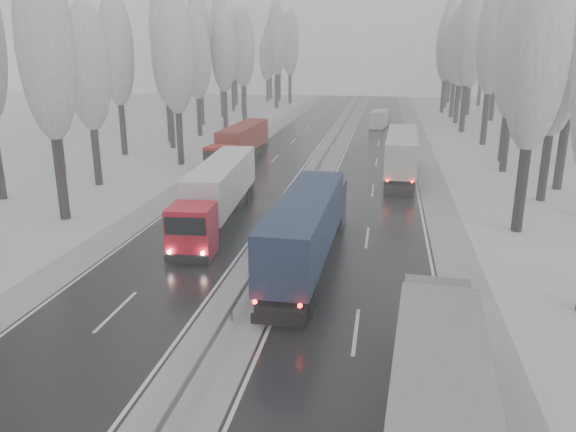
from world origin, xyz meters
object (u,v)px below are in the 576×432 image
(truck_cream_box, at_px, (401,151))
(truck_grey_tarp, at_px, (438,426))
(truck_red_red, at_px, (241,142))
(truck_blue_box, at_px, (309,223))
(truck_red_white, at_px, (219,189))
(box_truck_distant, at_px, (380,119))

(truck_cream_box, bearing_deg, truck_grey_tarp, -88.12)
(truck_grey_tarp, distance_m, truck_red_red, 44.84)
(truck_cream_box, bearing_deg, truck_red_red, 168.68)
(truck_blue_box, bearing_deg, truck_red_red, 113.16)
(truck_red_red, bearing_deg, truck_red_white, -77.74)
(truck_grey_tarp, xyz_separation_m, truck_blue_box, (-5.38, 15.65, 0.09))
(box_truck_distant, relative_size, truck_red_white, 0.45)
(box_truck_distant, bearing_deg, truck_red_white, -93.92)
(truck_red_white, relative_size, truck_red_red, 1.06)
(truck_red_red, bearing_deg, truck_cream_box, -11.11)
(truck_grey_tarp, xyz_separation_m, truck_red_white, (-12.24, 22.21, 0.03))
(truck_red_white, xyz_separation_m, truck_red_red, (-3.64, 19.72, -0.13))
(truck_grey_tarp, distance_m, truck_cream_box, 38.34)
(box_truck_distant, height_order, truck_red_red, truck_red_red)
(truck_cream_box, bearing_deg, box_truck_distant, 95.88)
(truck_blue_box, bearing_deg, truck_cream_box, 78.48)
(box_truck_distant, xyz_separation_m, truck_red_white, (-9.62, -48.61, 0.99))
(truck_blue_box, xyz_separation_m, box_truck_distant, (2.77, 55.16, -1.05))
(truck_blue_box, distance_m, box_truck_distant, 55.24)
(truck_cream_box, height_order, box_truck_distant, truck_cream_box)
(truck_blue_box, distance_m, truck_cream_box, 23.27)
(truck_blue_box, relative_size, truck_cream_box, 0.99)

